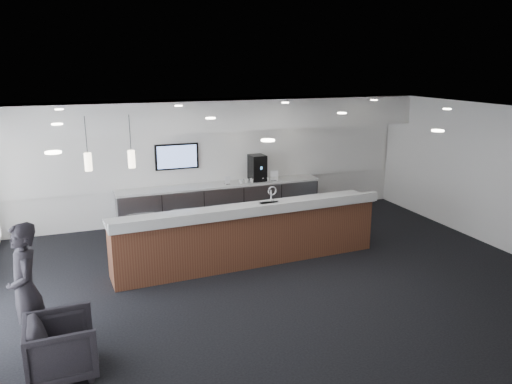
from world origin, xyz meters
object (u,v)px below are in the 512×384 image
object	(u,v)px
coffee_machine	(257,168)
lounge_guest	(26,291)
service_counter	(249,234)
armchair	(62,347)

from	to	relation	value
coffee_machine	lounge_guest	size ratio (longest dim) A/B	0.35
coffee_machine	service_counter	bearing A→B (deg)	-116.28
coffee_machine	armchair	size ratio (longest dim) A/B	0.77
service_counter	lounge_guest	xyz separation A→B (m)	(-3.83, -2.00, 0.35)
coffee_machine	lounge_guest	distance (m)	6.95
armchair	coffee_machine	bearing A→B (deg)	-42.94
armchair	lounge_guest	distance (m)	0.93
service_counter	lounge_guest	bearing A→B (deg)	-155.43
coffee_machine	armchair	xyz separation A→B (m)	(-4.64, -5.42, -0.89)
lounge_guest	armchair	bearing A→B (deg)	19.79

